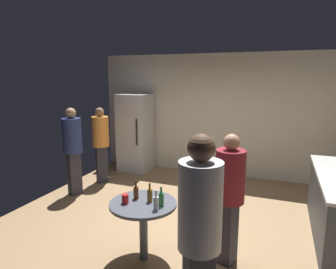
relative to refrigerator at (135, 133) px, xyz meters
The scene contains 13 objects.
ground_plane 2.95m from the refrigerator, 51.93° to the right, with size 5.20×5.20×0.10m, color #9E7C56.
wall_back 1.83m from the refrigerator, 14.02° to the left, with size 5.32×0.06×2.70m, color silver.
refrigerator is the anchor object (origin of this frame).
foreground_table 3.60m from the refrigerator, 61.22° to the right, with size 0.80×0.80×0.73m.
beer_bottle_amber 3.57m from the refrigerator, 59.95° to the right, with size 0.06×0.06×0.23m.
beer_bottle_brown 3.46m from the refrigerator, 62.56° to the right, with size 0.06×0.06×0.23m.
beer_bottle_green 3.71m from the refrigerator, 58.13° to the right, with size 0.06×0.06×0.23m.
beer_bottle_clear 3.80m from the refrigerator, 59.23° to the right, with size 0.06×0.06×0.23m.
plastic_cup_red 3.58m from the refrigerator, 64.60° to the right, with size 0.08×0.08×0.11m, color red.
person_in_white_shirt 4.84m from the refrigerator, 56.77° to the right, with size 0.47×0.47×1.79m.
person_in_maroon_shirt 3.90m from the refrigerator, 46.62° to the right, with size 0.42×0.42×1.57m.
person_in_navy_shirt 1.81m from the refrigerator, 102.30° to the right, with size 0.45×0.45×1.64m.
person_in_orange_shirt 1.06m from the refrigerator, 104.94° to the right, with size 0.48×0.48×1.58m.
Camera 1 is at (1.45, -3.88, 2.19)m, focal length 31.56 mm.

